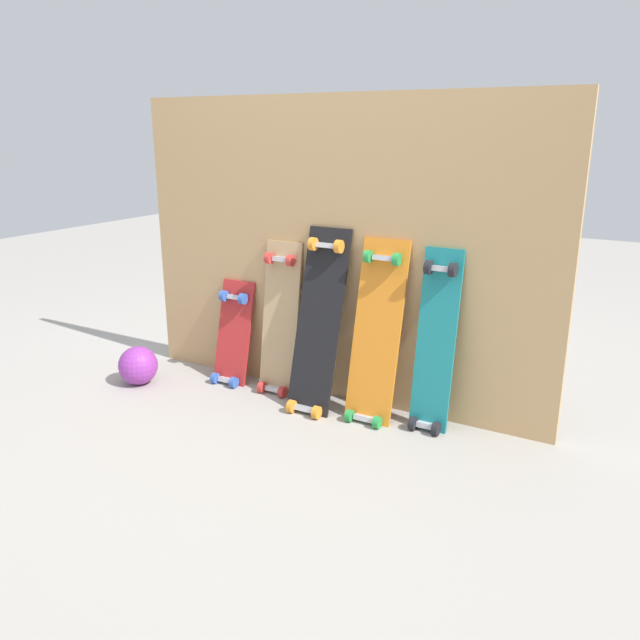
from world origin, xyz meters
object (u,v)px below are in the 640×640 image
object	(u,v)px
skateboard_red	(233,339)
skateboard_black	(318,328)
skateboard_natural	(280,325)
rubber_ball	(138,365)
skateboard_teal	(435,348)
skateboard_orange	(376,339)

from	to	relation	value
skateboard_red	skateboard_black	distance (m)	0.60
skateboard_natural	rubber_ball	xyz separation A→B (m)	(-0.72, -0.32, -0.26)
skateboard_black	skateboard_teal	bearing A→B (deg)	6.34
skateboard_teal	rubber_ball	xyz separation A→B (m)	(-1.57, -0.31, -0.28)
skateboard_red	skateboard_orange	world-z (taller)	skateboard_orange
skateboard_teal	skateboard_orange	bearing A→B (deg)	-172.91
skateboard_red	skateboard_natural	size ratio (longest dim) A/B	0.72
skateboard_red	skateboard_orange	distance (m)	0.88
skateboard_red	skateboard_teal	size ratio (longest dim) A/B	0.69
skateboard_red	skateboard_natural	bearing A→B (deg)	3.24
skateboard_natural	rubber_ball	bearing A→B (deg)	-156.36
skateboard_red	skateboard_black	bearing A→B (deg)	-5.43
skateboard_red	skateboard_natural	distance (m)	0.32
skateboard_natural	skateboard_orange	size ratio (longest dim) A/B	0.93
skateboard_orange	rubber_ball	xyz separation A→B (m)	(-1.29, -0.27, -0.29)
skateboard_black	skateboard_teal	size ratio (longest dim) A/B	1.06
skateboard_black	rubber_ball	xyz separation A→B (m)	(-0.99, -0.24, -0.30)
skateboard_red	skateboard_teal	bearing A→B (deg)	0.47
skateboard_red	skateboard_orange	size ratio (longest dim) A/B	0.67
skateboard_orange	skateboard_natural	bearing A→B (deg)	175.75
skateboard_black	rubber_ball	world-z (taller)	skateboard_black
rubber_ball	skateboard_teal	bearing A→B (deg)	11.10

